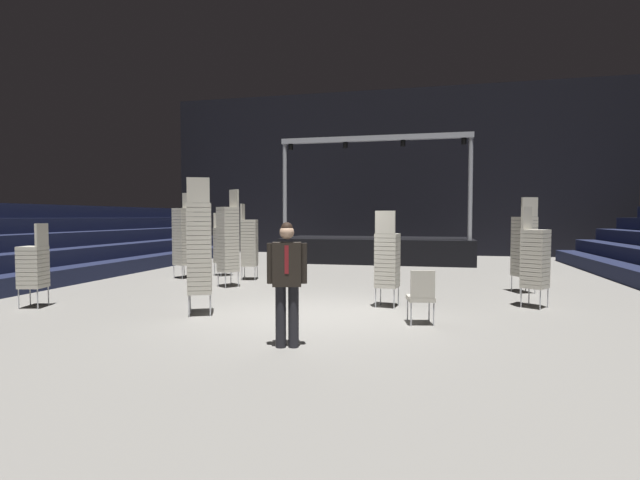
{
  "coord_description": "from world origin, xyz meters",
  "views": [
    {
      "loc": [
        2.13,
        -8.74,
        1.85
      ],
      "look_at": [
        0.07,
        0.18,
        1.4
      ],
      "focal_mm": 26.92,
      "sensor_mm": 36.0,
      "label": 1
    }
  ],
  "objects": [
    {
      "name": "chair_stack_mid_left",
      "position": [
        4.19,
        1.65,
        1.03
      ],
      "size": [
        0.61,
        0.61,
        2.05
      ],
      "rotation": [
        0.0,
        0.0,
        4.13
      ],
      "color": "#B2B5BA",
      "rests_on": "ground_plane"
    },
    {
      "name": "chair_stack_front_left",
      "position": [
        5.19,
        6.83,
        0.9
      ],
      "size": [
        0.62,
        0.62,
        1.79
      ],
      "rotation": [
        0.0,
        0.0,
        4.05
      ],
      "color": "#B2B5BA",
      "rests_on": "ground_plane"
    },
    {
      "name": "ground_plane",
      "position": [
        0.0,
        0.0,
        -0.05
      ],
      "size": [
        22.0,
        30.0,
        0.1
      ],
      "primitive_type": "cube",
      "color": "slate"
    },
    {
      "name": "arena_end_wall",
      "position": [
        0.0,
        15.0,
        4.0
      ],
      "size": [
        22.0,
        0.3,
        8.0
      ],
      "primitive_type": "cube",
      "color": "black",
      "rests_on": "ground_plane"
    },
    {
      "name": "chair_stack_mid_right",
      "position": [
        -3.03,
        4.41,
        1.11
      ],
      "size": [
        0.51,
        0.51,
        2.22
      ],
      "rotation": [
        0.0,
        0.0,
        4.89
      ],
      "color": "#B2B5BA",
      "rests_on": "ground_plane"
    },
    {
      "name": "chair_stack_rear_centre",
      "position": [
        -3.04,
        2.93,
        1.28
      ],
      "size": [
        0.62,
        0.62,
        2.56
      ],
      "rotation": [
        0.0,
        0.0,
        2.51
      ],
      "color": "#B2B5BA",
      "rests_on": "ground_plane"
    },
    {
      "name": "chair_stack_mid_centre",
      "position": [
        4.34,
        3.65,
        1.15
      ],
      "size": [
        0.57,
        0.57,
        2.31
      ],
      "rotation": [
        0.0,
        0.0,
        0.39
      ],
      "color": "#B2B5BA",
      "rests_on": "ground_plane"
    },
    {
      "name": "chair_stack_aisle_left",
      "position": [
        -2.08,
        -0.54,
        1.28
      ],
      "size": [
        0.58,
        0.58,
        2.56
      ],
      "rotation": [
        0.0,
        0.0,
        0.43
      ],
      "color": "#B2B5BA",
      "rests_on": "ground_plane"
    },
    {
      "name": "chair_stack_front_right",
      "position": [
        -4.2,
        5.12,
        0.98
      ],
      "size": [
        0.61,
        0.61,
        1.96
      ],
      "rotation": [
        0.0,
        0.0,
        4.11
      ],
      "color": "#B2B5BA",
      "rests_on": "ground_plane"
    },
    {
      "name": "loose_chair_near_man",
      "position": [
        1.99,
        -0.44,
        0.53
      ],
      "size": [
        0.52,
        0.52,
        0.95
      ],
      "rotation": [
        0.0,
        0.0,
        0.2
      ],
      "color": "#B2B5BA",
      "rests_on": "ground_plane"
    },
    {
      "name": "chair_stack_rear_right",
      "position": [
        1.27,
        1.06,
        0.98
      ],
      "size": [
        0.51,
        0.51,
        1.96
      ],
      "rotation": [
        0.0,
        0.0,
        6.12
      ],
      "color": "#B2B5BA",
      "rests_on": "ground_plane"
    },
    {
      "name": "chair_stack_aisle_right",
      "position": [
        -5.09,
        4.27,
        1.28
      ],
      "size": [
        0.57,
        0.57,
        2.56
      ],
      "rotation": [
        0.0,
        0.0,
        2.76
      ],
      "color": "#B2B5BA",
      "rests_on": "ground_plane"
    },
    {
      "name": "man_with_tie",
      "position": [
        0.17,
        -2.32,
        1.01
      ],
      "size": [
        0.57,
        0.32,
        1.77
      ],
      "rotation": [
        0.0,
        0.0,
        3.4
      ],
      "color": "black",
      "rests_on": "ground_plane"
    },
    {
      "name": "chair_stack_rear_left",
      "position": [
        -5.72,
        -0.62,
        0.86
      ],
      "size": [
        0.53,
        0.53,
        1.71
      ],
      "rotation": [
        0.0,
        0.0,
        1.8
      ],
      "color": "#B2B5BA",
      "rests_on": "ground_plane"
    },
    {
      "name": "stage_riser",
      "position": [
        0.0,
        10.93,
        0.56
      ],
      "size": [
        7.54,
        3.41,
        4.9
      ],
      "color": "black",
      "rests_on": "ground_plane"
    }
  ]
}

